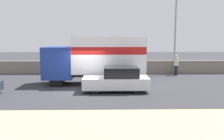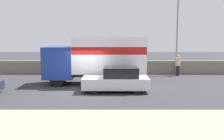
% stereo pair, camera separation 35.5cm
% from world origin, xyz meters
% --- Properties ---
extents(ground_plane, '(80.00, 80.00, 0.00)m').
position_xyz_m(ground_plane, '(0.00, 0.00, 0.00)').
color(ground_plane, '#2D2D33').
extents(dirt_shoulder_foreground, '(60.00, 4.97, 0.04)m').
position_xyz_m(dirt_shoulder_foreground, '(0.00, -6.65, 0.02)').
color(dirt_shoulder_foreground, tan).
rests_on(dirt_shoulder_foreground, ground_plane).
extents(stone_wall_backdrop, '(60.00, 0.35, 1.22)m').
position_xyz_m(stone_wall_backdrop, '(0.00, 7.48, 0.61)').
color(stone_wall_backdrop, gray).
rests_on(stone_wall_backdrop, ground_plane).
extents(street_lamp, '(0.56, 0.28, 8.18)m').
position_xyz_m(street_lamp, '(7.65, 7.14, 4.66)').
color(street_lamp, gray).
rests_on(street_lamp, ground_plane).
extents(box_truck, '(7.22, 2.42, 3.44)m').
position_xyz_m(box_truck, '(0.82, 2.45, 1.98)').
color(box_truck, navy).
rests_on(box_truck, ground_plane).
extents(car_hatchback, '(4.13, 1.77, 1.55)m').
position_xyz_m(car_hatchback, '(2.11, -0.01, 0.75)').
color(car_hatchback, silver).
rests_on(car_hatchback, ground_plane).
extents(pedestrian, '(0.40, 0.40, 1.83)m').
position_xyz_m(pedestrian, '(7.64, 6.46, 0.95)').
color(pedestrian, '#1E1E2D').
rests_on(pedestrian, ground_plane).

